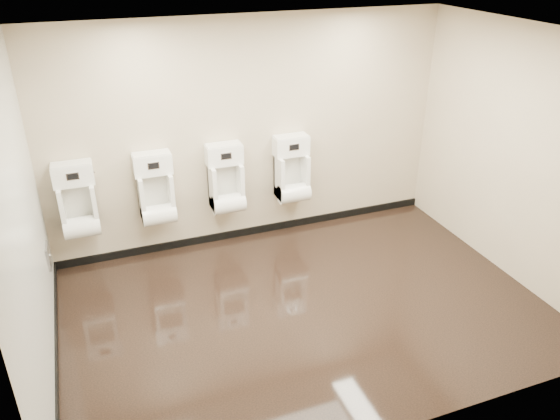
% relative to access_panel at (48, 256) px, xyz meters
% --- Properties ---
extents(ground, '(5.00, 3.50, 0.00)m').
position_rel_access_panel_xyz_m(ground, '(2.48, -1.20, -0.50)').
color(ground, black).
rests_on(ground, ground).
extents(ceiling, '(5.00, 3.50, 0.00)m').
position_rel_access_panel_xyz_m(ceiling, '(2.48, -1.20, 2.30)').
color(ceiling, white).
extents(back_wall, '(5.00, 0.02, 2.80)m').
position_rel_access_panel_xyz_m(back_wall, '(2.48, 0.55, 0.90)').
color(back_wall, '#BCAB8E').
rests_on(back_wall, ground).
extents(front_wall, '(5.00, 0.02, 2.80)m').
position_rel_access_panel_xyz_m(front_wall, '(2.48, -2.95, 0.90)').
color(front_wall, '#BCAB8E').
rests_on(front_wall, ground).
extents(left_wall, '(0.02, 3.50, 2.80)m').
position_rel_access_panel_xyz_m(left_wall, '(-0.02, -1.20, 0.90)').
color(left_wall, '#BCAB8E').
rests_on(left_wall, ground).
extents(right_wall, '(0.02, 3.50, 2.80)m').
position_rel_access_panel_xyz_m(right_wall, '(4.98, -1.20, 0.90)').
color(right_wall, '#BCAB8E').
rests_on(right_wall, ground).
extents(tile_overlay_left, '(0.01, 3.50, 2.80)m').
position_rel_access_panel_xyz_m(tile_overlay_left, '(-0.01, -1.20, 0.90)').
color(tile_overlay_left, silver).
rests_on(tile_overlay_left, ground).
extents(skirting_back, '(5.00, 0.02, 0.10)m').
position_rel_access_panel_xyz_m(skirting_back, '(2.48, 0.54, -0.45)').
color(skirting_back, black).
rests_on(skirting_back, ground).
extents(skirting_left, '(0.02, 3.50, 0.10)m').
position_rel_access_panel_xyz_m(skirting_left, '(-0.01, -1.20, -0.45)').
color(skirting_left, black).
rests_on(skirting_left, ground).
extents(access_panel, '(0.04, 0.25, 0.25)m').
position_rel_access_panel_xyz_m(access_panel, '(0.00, 0.00, 0.00)').
color(access_panel, '#9E9EA3').
rests_on(access_panel, left_wall).
extents(urinal_0, '(0.45, 0.34, 0.84)m').
position_rel_access_panel_xyz_m(urinal_0, '(0.38, 0.40, 0.35)').
color(urinal_0, white).
rests_on(urinal_0, back_wall).
extents(urinal_1, '(0.45, 0.34, 0.84)m').
position_rel_access_panel_xyz_m(urinal_1, '(1.25, 0.40, 0.35)').
color(urinal_1, white).
rests_on(urinal_1, back_wall).
extents(urinal_2, '(0.45, 0.34, 0.84)m').
position_rel_access_panel_xyz_m(urinal_2, '(2.10, 0.40, 0.35)').
color(urinal_2, white).
rests_on(urinal_2, back_wall).
extents(urinal_3, '(0.45, 0.34, 0.84)m').
position_rel_access_panel_xyz_m(urinal_3, '(2.97, 0.40, 0.35)').
color(urinal_3, white).
rests_on(urinal_3, back_wall).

